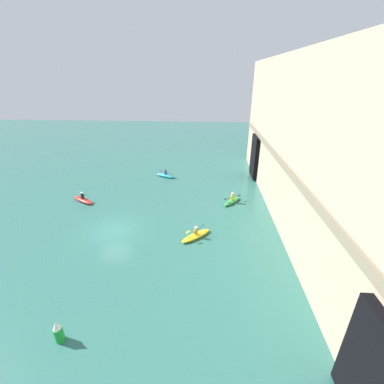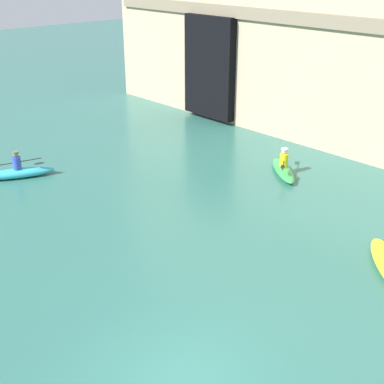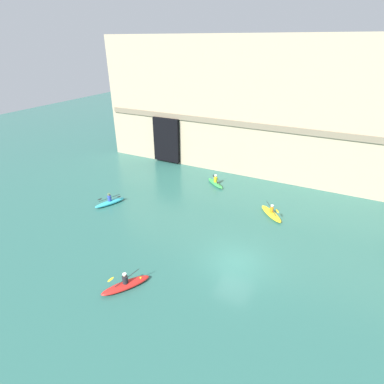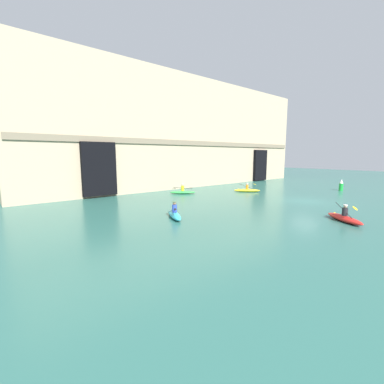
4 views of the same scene
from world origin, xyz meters
TOP-DOWN VIEW (x-y plane):
  - ground_plane at (0.00, 0.00)m, footprint 120.00×120.00m
  - cliff_bluff at (-0.65, 17.37)m, footprint 43.70×5.52m
  - kayak_green at (-6.20, 11.20)m, footprint 2.66×2.28m
  - kayak_red at (-5.44, -5.30)m, footprint 2.32×3.05m
  - kayak_cyan at (-13.49, 2.69)m, footprint 1.80×2.99m
  - kayak_yellow at (0.69, 7.55)m, footprint 2.69×2.77m
  - marker_buoy at (10.60, 0.85)m, footprint 0.48×0.48m

SIDE VIEW (x-z plane):
  - ground_plane at x=0.00m, z-range 0.00..0.00m
  - kayak_yellow at x=0.69m, z-range -0.31..0.73m
  - kayak_red at x=-5.44m, z-range -0.35..0.83m
  - kayak_green at x=-6.20m, z-range -0.33..0.83m
  - kayak_cyan at x=-13.49m, z-range -0.32..0.84m
  - marker_buoy at x=10.60m, z-range -0.05..1.34m
  - cliff_bluff at x=-0.65m, z-range -0.04..14.55m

